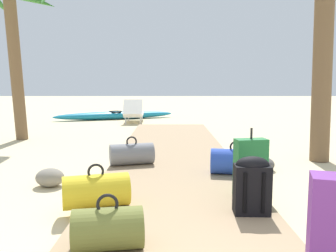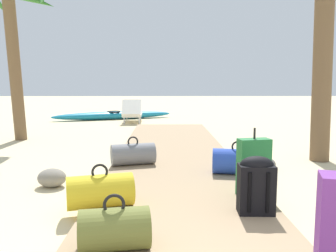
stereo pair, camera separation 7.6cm
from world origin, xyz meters
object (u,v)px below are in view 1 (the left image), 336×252
Objects in this scene: duffel_bag_yellow at (97,191)px; duffel_bag_olive at (109,229)px; suitcase_green at (251,167)px; kayak at (116,115)px; duffel_bag_grey at (132,154)px; palm_tree_near_left at (13,8)px; backpack_black at (253,184)px; duffel_bag_blue at (236,162)px; lounge_chair at (134,113)px.

duffel_bag_yellow is 1.27× the size of duffel_bag_olive.
kayak is (-2.80, 8.87, -0.25)m from suitcase_green.
palm_tree_near_left is at bearing 136.87° from duffel_bag_grey.
backpack_black is 0.13× the size of kayak.
duffel_bag_blue is 5.99m from palm_tree_near_left.
duffel_bag_olive is at bearing -122.18° from duffel_bag_blue.
duffel_bag_grey is at bearing 123.76° from backpack_black.
backpack_black is (-0.11, -0.54, -0.03)m from suitcase_green.
duffel_bag_yellow is at bearing -142.10° from duffel_bag_blue.
palm_tree_near_left reaches higher than backpack_black.
duffel_bag_blue is 8.45m from kayak.
duffel_bag_yellow is at bearing 173.38° from backpack_black.
duffel_bag_olive is at bearing -87.81° from duffel_bag_grey.
duffel_bag_blue is (1.36, 2.15, 0.01)m from duffel_bag_olive.
duffel_bag_yellow is at bearing -167.22° from suitcase_green.
duffel_bag_yellow is 1.01× the size of duffel_bag_blue.
backpack_black is 9.79m from kayak.
suitcase_green is 8.05m from lounge_chair.
duffel_bag_olive is at bearing -73.27° from duffel_bag_yellow.
suitcase_green is at bearing 78.41° from backpack_black.
suitcase_green is 1.33× the size of duffel_bag_olive.
lounge_chair is at bearing 94.34° from duffel_bag_olive.
duffel_bag_yellow is (-1.61, -0.37, -0.15)m from suitcase_green.
duffel_bag_olive is 1.02× the size of backpack_black.
suitcase_green reaches higher than duffel_bag_olive.
palm_tree_near_left is at bearing 118.65° from duffel_bag_olive.
lounge_chair is at bearing -54.30° from kayak.
duffel_bag_blue is (0.01, 0.90, -0.14)m from suitcase_green.
duffel_bag_blue reaches higher than duffel_bag_grey.
backpack_black is 6.75m from palm_tree_near_left.
duffel_bag_yellow is (-0.16, -1.83, 0.00)m from duffel_bag_grey.
duffel_bag_olive is 2.55m from duffel_bag_blue.
palm_tree_near_left reaches higher than duffel_bag_yellow.
backpack_black reaches higher than duffel_bag_grey.
suitcase_green is 1.06× the size of duffel_bag_blue.
duffel_bag_yellow is 0.17× the size of kayak.
backpack_black is at bearing -77.02° from lounge_chair.
backpack_black is (-0.12, -1.44, 0.12)m from duffel_bag_blue.
duffel_bag_grey is 2.72m from duffel_bag_olive.
duffel_bag_blue is at bearing 37.90° from duffel_bag_yellow.
duffel_bag_blue is at bearing 57.82° from duffel_bag_olive.
lounge_chair is at bearing 102.98° from backpack_black.
palm_tree_near_left is at bearing -121.42° from lounge_chair.
duffel_bag_yellow is 9.31m from kayak.
duffel_bag_olive is (-1.34, -1.26, -0.16)m from suitcase_green.
palm_tree_near_left is (-2.93, 5.37, 2.69)m from duffel_bag_olive.
duffel_bag_grey is 2.41m from backpack_black.
lounge_chair is (-0.58, 6.33, 0.09)m from duffel_bag_grey.
duffel_bag_blue reaches higher than kayak.
duffel_bag_grey is 0.95× the size of suitcase_green.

